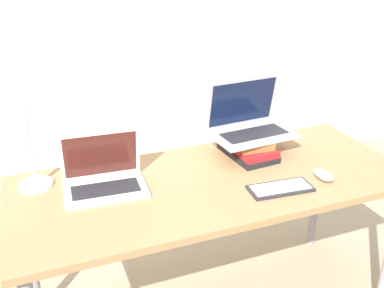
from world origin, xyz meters
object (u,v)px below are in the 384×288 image
at_px(mouse, 324,175).
at_px(laptop_on_books, 249,123).
at_px(laptop_left, 104,177).
at_px(book_stack, 249,147).
at_px(wireless_keyboard, 280,188).
at_px(desk_lamp, 41,102).

bearing_deg(mouse, laptop_on_books, 115.12).
xyz_separation_m(laptop_left, laptop_on_books, (0.71, 0.10, 0.10)).
distance_m(book_stack, laptop_on_books, 0.11).
distance_m(laptop_left, laptop_on_books, 0.73).
height_order(book_stack, mouse, book_stack).
bearing_deg(wireless_keyboard, laptop_on_books, 82.61).
bearing_deg(laptop_left, wireless_keyboard, -22.72).
height_order(laptop_on_books, desk_lamp, desk_lamp).
bearing_deg(book_stack, laptop_on_books, 70.09).
distance_m(wireless_keyboard, desk_lamp, 1.00).
height_order(laptop_left, wireless_keyboard, laptop_left).
bearing_deg(wireless_keyboard, book_stack, 84.34).
distance_m(laptop_left, book_stack, 0.70).
relative_size(laptop_on_books, desk_lamp, 0.78).
bearing_deg(wireless_keyboard, desk_lamp, 157.38).
relative_size(laptop_left, book_stack, 1.17).
relative_size(laptop_on_books, wireless_keyboard, 1.47).
xyz_separation_m(laptop_on_books, wireless_keyboard, (-0.05, -0.38, -0.14)).
relative_size(laptop_on_books, mouse, 3.65).
relative_size(book_stack, mouse, 2.69).
bearing_deg(desk_lamp, wireless_keyboard, -22.62).
relative_size(mouse, desk_lamp, 0.21).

